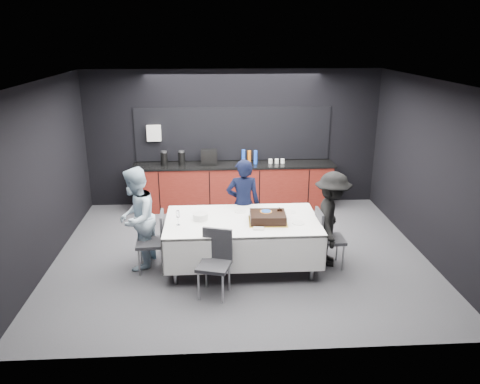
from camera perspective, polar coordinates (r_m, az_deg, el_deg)
The scene contains 18 objects.
ground at distance 7.79m, azimuth 0.04°, elevation -7.57°, with size 6.00×6.00×0.00m, color #45464B.
room_shell at distance 7.16m, azimuth 0.05°, elevation 5.87°, with size 6.04×5.04×2.82m.
kitchenette at distance 9.65m, azimuth -0.85°, elevation 1.18°, with size 4.10×0.64×2.05m.
party_table at distance 7.16m, azimuth 0.24°, elevation -4.39°, with size 2.32×1.32×0.78m.
cake_assembly at distance 7.01m, azimuth 3.41°, elevation -3.10°, with size 0.59×0.49×0.18m.
plate_stack at distance 7.11m, azimuth -4.85°, elevation -3.00°, with size 0.23×0.23×0.10m, color white.
loose_plate_near at distance 6.73m, azimuth -1.74°, elevation -4.64°, with size 0.20×0.20×0.01m, color white.
loose_plate_right_a at distance 7.44m, azimuth 6.04°, elevation -2.40°, with size 0.20×0.20×0.01m, color white.
loose_plate_right_b at distance 7.02m, azimuth 7.12°, elevation -3.75°, with size 0.19×0.19×0.01m, color white.
loose_plate_far at distance 7.41m, azimuth 0.02°, elevation -2.37°, with size 0.19×0.19×0.01m, color white.
fork_pile at distance 6.76m, azimuth 2.29°, elevation -4.48°, with size 0.15×0.10×0.02m, color white.
champagne_flute at distance 6.91m, azimuth -7.59°, elevation -2.78°, with size 0.06×0.06×0.22m.
chair_left at distance 7.21m, azimuth -10.26°, elevation -5.48°, with size 0.44×0.44×0.92m.
chair_right at distance 7.31m, azimuth 10.37°, elevation -5.11°, with size 0.43×0.43×0.92m.
chair_near at distance 6.50m, azimuth -3.02°, elevation -8.00°, with size 0.52×0.52×0.92m.
person_center at distance 7.76m, azimuth 0.39°, elevation -1.48°, with size 0.56×0.37×1.54m, color black.
person_left at distance 7.28m, azimuth -12.55°, elevation -3.18°, with size 0.77×0.60×1.59m, color silver.
person_right at distance 7.35m, azimuth 11.09°, elevation -3.25°, with size 0.96×0.55×1.49m, color black.
Camera 1 is at (-0.43, -6.97, 3.46)m, focal length 35.00 mm.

